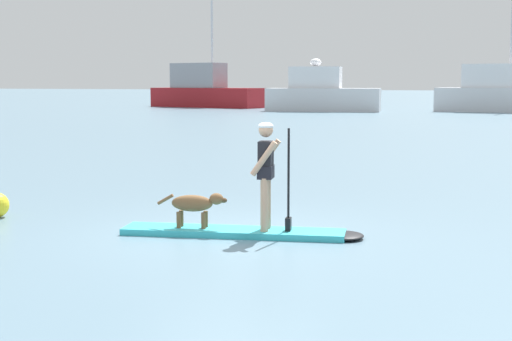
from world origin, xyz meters
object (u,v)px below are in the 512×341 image
(moored_boat_far_port, at_px, (204,91))
(moored_boat_center, at_px, (321,94))
(dog, at_px, (195,204))
(moored_boat_outer, at_px, (500,94))
(paddleboard, at_px, (248,232))
(person_paddler, at_px, (267,168))

(moored_boat_far_port, bearing_deg, moored_boat_center, -23.85)
(dog, height_order, moored_boat_center, moored_boat_center)
(moored_boat_outer, bearing_deg, moored_boat_center, -166.16)
(dog, xyz_separation_m, moored_boat_center, (-11.64, 48.64, 0.89))
(paddleboard, distance_m, moored_boat_outer, 51.83)
(moored_boat_center, xyz_separation_m, moored_boat_outer, (13.47, 3.32, 0.06))
(moored_boat_far_port, distance_m, moored_boat_outer, 26.41)
(moored_boat_far_port, bearing_deg, person_paddler, -64.69)
(dog, bearing_deg, paddleboard, 11.05)
(person_paddler, height_order, moored_boat_far_port, moored_boat_far_port)
(moored_boat_center, distance_m, moored_boat_outer, 13.87)
(moored_boat_far_port, height_order, moored_boat_outer, moored_boat_far_port)
(moored_boat_far_port, bearing_deg, paddleboard, -64.96)
(moored_boat_outer, bearing_deg, dog, -92.01)
(person_paddler, relative_size, dog, 1.49)
(person_paddler, relative_size, moored_boat_far_port, 0.14)
(person_paddler, height_order, moored_boat_center, moored_boat_center)
(person_paddler, xyz_separation_m, dog, (-1.10, -0.22, -0.59))
(paddleboard, relative_size, moored_boat_far_port, 0.33)
(person_paddler, bearing_deg, paddleboard, -168.95)
(dog, bearing_deg, person_paddler, 11.05)
(dog, xyz_separation_m, moored_boat_far_port, (-24.48, 54.31, 1.05))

